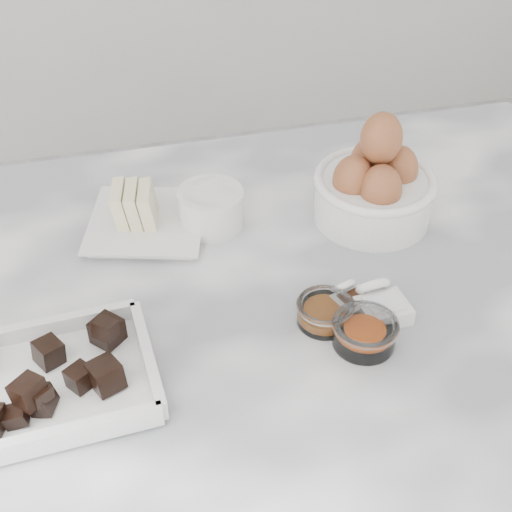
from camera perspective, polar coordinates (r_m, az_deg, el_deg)
The scene contains 10 objects.
cabinet at distance 1.31m, azimuth -0.56°, elevation -19.05°, with size 1.10×0.70×0.90m, color beige.
marble_slab at distance 0.94m, azimuth -0.74°, elevation -4.13°, with size 1.20×0.80×0.04m, color white.
chocolate_dish at distance 0.83m, azimuth -16.10°, elevation -9.29°, with size 0.24×0.19×0.06m.
butter_plate at distance 1.04m, azimuth -8.92°, elevation 3.26°, with size 0.20×0.20×0.07m.
sugar_ramekin at distance 1.03m, azimuth -3.62°, elevation 3.96°, with size 0.10×0.10×0.06m.
egg_bowl at distance 1.04m, azimuth 9.46°, elevation 5.58°, with size 0.18×0.18×0.17m.
honey_bowl at distance 0.89m, azimuth 5.53°, elevation -4.47°, with size 0.07×0.07×0.03m.
zest_bowl at distance 0.87m, azimuth 8.69°, elevation -5.99°, with size 0.08×0.08×0.04m.
vanilla_spoon at distance 0.91m, azimuth 7.63°, elevation -3.53°, with size 0.06×0.07×0.04m.
salt_spoon at distance 0.91m, azimuth 9.92°, elevation -3.82°, with size 0.07×0.08×0.05m.
Camera 1 is at (-0.15, -0.66, 1.57)m, focal length 50.00 mm.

